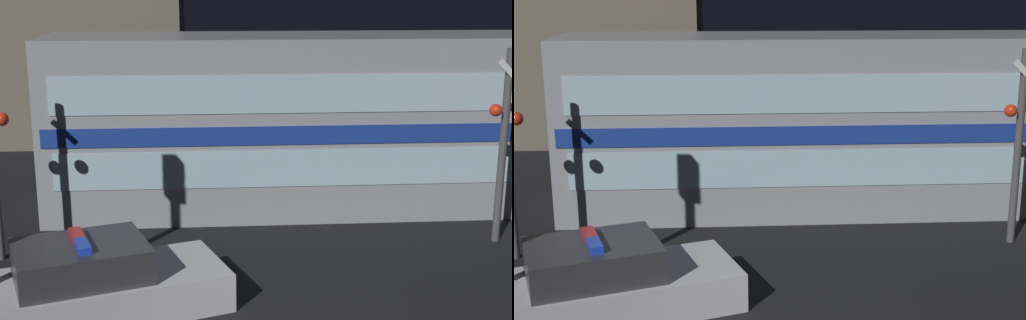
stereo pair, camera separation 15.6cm
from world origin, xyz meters
TOP-DOWN VIEW (x-y plane):
  - train at (2.28, 7.67)m, footprint 15.09×2.93m
  - police_car at (-3.52, 2.06)m, footprint 4.67×3.10m
  - crossing_signal_near at (4.48, 4.86)m, footprint 0.82×0.36m

SIDE VIEW (x-z plane):
  - police_car at x=-3.52m, z-range -0.18..1.17m
  - train at x=2.28m, z-range 0.00..4.13m
  - crossing_signal_near at x=4.48m, z-range 0.23..4.27m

